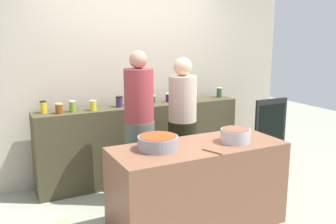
% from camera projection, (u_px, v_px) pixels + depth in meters
% --- Properties ---
extents(ground, '(12.00, 12.00, 0.00)m').
position_uv_depth(ground, '(183.00, 213.00, 4.03)').
color(ground, gray).
extents(storefront_wall, '(4.80, 0.12, 3.00)m').
position_uv_depth(storefront_wall, '(131.00, 64.00, 4.98)').
color(storefront_wall, '#B4A995').
rests_on(storefront_wall, ground).
extents(display_shelf, '(2.70, 0.36, 1.00)m').
position_uv_depth(display_shelf, '(142.00, 142.00, 4.89)').
color(display_shelf, '#413C27').
rests_on(display_shelf, ground).
extents(prep_table, '(1.70, 0.70, 0.85)m').
position_uv_depth(prep_table, '(198.00, 186.00, 3.68)').
color(prep_table, brown).
rests_on(prep_table, ground).
extents(preserve_jar_0, '(0.07, 0.07, 0.14)m').
position_uv_depth(preserve_jar_0, '(43.00, 107.00, 4.29)').
color(preserve_jar_0, yellow).
rests_on(preserve_jar_0, display_shelf).
extents(preserve_jar_1, '(0.09, 0.09, 0.12)m').
position_uv_depth(preserve_jar_1, '(59.00, 108.00, 4.27)').
color(preserve_jar_1, brown).
rests_on(preserve_jar_1, display_shelf).
extents(preserve_jar_2, '(0.07, 0.07, 0.13)m').
position_uv_depth(preserve_jar_2, '(72.00, 106.00, 4.35)').
color(preserve_jar_2, '#669723').
rests_on(preserve_jar_2, display_shelf).
extents(preserve_jar_3, '(0.08, 0.08, 0.12)m').
position_uv_depth(preserve_jar_3, '(93.00, 105.00, 4.44)').
color(preserve_jar_3, gold).
rests_on(preserve_jar_3, display_shelf).
extents(preserve_jar_4, '(0.09, 0.09, 0.14)m').
position_uv_depth(preserve_jar_4, '(119.00, 102.00, 4.64)').
color(preserve_jar_4, '#3D2A4E').
rests_on(preserve_jar_4, display_shelf).
extents(preserve_jar_5, '(0.08, 0.08, 0.11)m').
position_uv_depth(preserve_jar_5, '(131.00, 101.00, 4.76)').
color(preserve_jar_5, yellow).
rests_on(preserve_jar_5, display_shelf).
extents(preserve_jar_6, '(0.07, 0.07, 0.11)m').
position_uv_depth(preserve_jar_6, '(153.00, 99.00, 4.89)').
color(preserve_jar_6, '#254E2D').
rests_on(preserve_jar_6, display_shelf).
extents(preserve_jar_7, '(0.07, 0.07, 0.12)m').
position_uv_depth(preserve_jar_7, '(168.00, 98.00, 4.98)').
color(preserve_jar_7, '#481443').
rests_on(preserve_jar_7, display_shelf).
extents(preserve_jar_8, '(0.09, 0.09, 0.10)m').
position_uv_depth(preserve_jar_8, '(185.00, 97.00, 5.07)').
color(preserve_jar_8, brown).
rests_on(preserve_jar_8, display_shelf).
extents(preserve_jar_9, '(0.09, 0.09, 0.13)m').
position_uv_depth(preserve_jar_9, '(192.00, 95.00, 5.11)').
color(preserve_jar_9, '#481A5A').
rests_on(preserve_jar_9, display_shelf).
extents(preserve_jar_10, '(0.08, 0.08, 0.14)m').
position_uv_depth(preserve_jar_10, '(219.00, 92.00, 5.34)').
color(preserve_jar_10, '#2B512F').
rests_on(preserve_jar_10, display_shelf).
extents(cooking_pot_left, '(0.38, 0.38, 0.13)m').
position_uv_depth(cooking_pot_left, '(158.00, 143.00, 3.46)').
color(cooking_pot_left, gray).
rests_on(cooking_pot_left, prep_table).
extents(cooking_pot_center, '(0.29, 0.29, 0.14)m').
position_uv_depth(cooking_pot_center, '(235.00, 136.00, 3.68)').
color(cooking_pot_center, '#B7B7BC').
rests_on(cooking_pot_center, prep_table).
extents(wooden_spoon, '(0.09, 0.22, 0.02)m').
position_uv_depth(wooden_spoon, '(212.00, 151.00, 3.38)').
color(wooden_spoon, '#9E703D').
rests_on(wooden_spoon, prep_table).
extents(cook_with_tongs, '(0.34, 0.34, 1.72)m').
position_uv_depth(cook_with_tongs, '(140.00, 135.00, 4.17)').
color(cook_with_tongs, '#4F584E').
rests_on(cook_with_tongs, ground).
extents(cook_in_cap, '(0.35, 0.35, 1.63)m').
position_uv_depth(cook_in_cap, '(182.00, 132.00, 4.47)').
color(cook_in_cap, black).
rests_on(cook_in_cap, ground).
extents(chalkboard_sign, '(0.51, 0.04, 1.05)m').
position_uv_depth(chalkboard_sign, '(270.00, 136.00, 5.07)').
color(chalkboard_sign, black).
rests_on(chalkboard_sign, ground).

